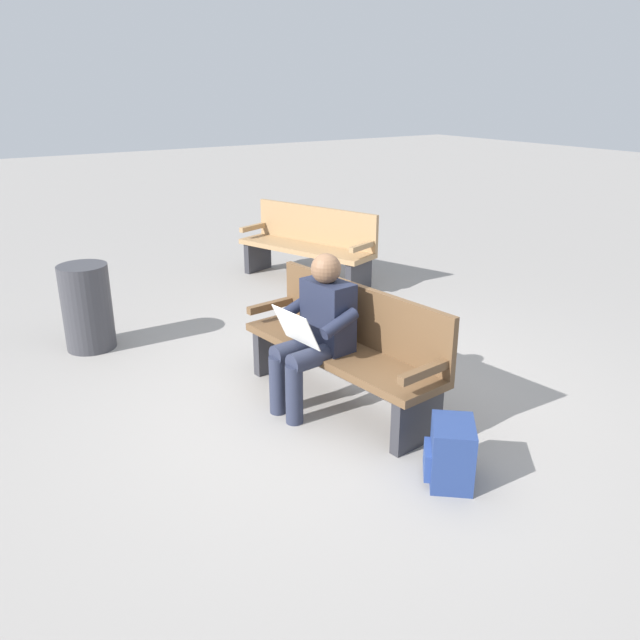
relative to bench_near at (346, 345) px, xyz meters
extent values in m
plane|color=gray|center=(-0.01, 0.07, -0.46)|extent=(40.00, 40.00, 0.00)
cube|color=brown|center=(-0.01, 0.07, -0.04)|extent=(1.84, 0.67, 0.06)
cube|color=brown|center=(0.02, -0.14, 0.22)|extent=(1.80, 0.24, 0.45)
cube|color=brown|center=(-0.85, -0.02, 0.11)|extent=(0.11, 0.48, 0.06)
cube|color=brown|center=(0.84, 0.16, 0.11)|extent=(0.11, 0.48, 0.06)
cube|color=#2D2D33|center=(-0.80, -0.01, -0.26)|extent=(0.13, 0.44, 0.39)
cube|color=#2D2D33|center=(0.79, 0.16, -0.26)|extent=(0.13, 0.44, 0.39)
cube|color=#1E2338|center=(0.06, 0.13, 0.25)|extent=(0.42, 0.26, 0.52)
sphere|color=brown|center=(0.06, 0.15, 0.61)|extent=(0.22, 0.22, 0.22)
cylinder|color=#282D42|center=(-0.06, 0.33, 0.01)|extent=(0.19, 0.43, 0.15)
cylinder|color=#282D42|center=(0.14, 0.35, 0.01)|extent=(0.19, 0.43, 0.15)
cylinder|color=#282D42|center=(-0.08, 0.51, -0.23)|extent=(0.13, 0.13, 0.45)
cylinder|color=#282D42|center=(0.12, 0.54, -0.23)|extent=(0.13, 0.13, 0.45)
cylinder|color=#1E2338|center=(-0.19, 0.20, 0.28)|extent=(0.12, 0.32, 0.18)
cylinder|color=#1E2338|center=(0.29, 0.25, 0.28)|extent=(0.12, 0.32, 0.18)
cube|color=silver|center=(0.03, 0.43, 0.23)|extent=(0.41, 0.17, 0.27)
cube|color=navy|center=(-1.24, 0.09, -0.26)|extent=(0.43, 0.42, 0.40)
cube|color=navy|center=(-1.14, 0.20, -0.32)|extent=(0.21, 0.19, 0.18)
cube|color=#9E7A51|center=(2.87, -1.45, -0.04)|extent=(1.86, 1.03, 0.06)
cube|color=#9E7A51|center=(2.93, -1.65, 0.22)|extent=(1.72, 0.63, 0.45)
cube|color=#9E7A51|center=(2.06, -1.72, 0.11)|extent=(0.21, 0.47, 0.06)
cube|color=#9E7A51|center=(3.67, -1.17, 0.11)|extent=(0.21, 0.47, 0.06)
cube|color=#2D2D33|center=(2.11, -1.70, -0.26)|extent=(0.21, 0.43, 0.39)
cube|color=#2D2D33|center=(3.62, -1.19, -0.26)|extent=(0.21, 0.43, 0.39)
cylinder|color=#38383D|center=(2.16, 1.36, -0.06)|extent=(0.44, 0.44, 0.79)
camera|label=1|loc=(-3.59, 2.63, 1.86)|focal=35.81mm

